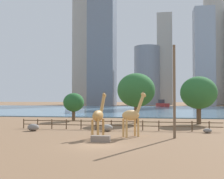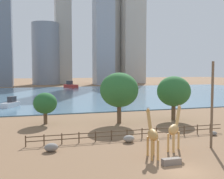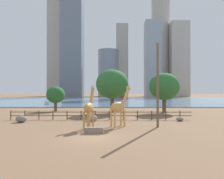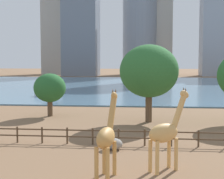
{
  "view_description": "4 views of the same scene",
  "coord_description": "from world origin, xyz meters",
  "px_view_note": "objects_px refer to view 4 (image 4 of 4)",
  "views": [
    {
      "loc": [
        5.3,
        -23.99,
        4.11
      ],
      "look_at": [
        -2.09,
        20.19,
        5.52
      ],
      "focal_mm": 45.0,
      "sensor_mm": 36.0,
      "label": 1
    },
    {
      "loc": [
        -12.62,
        -20.69,
        8.72
      ],
      "look_at": [
        1.71,
        26.94,
        5.22
      ],
      "focal_mm": 45.0,
      "sensor_mm": 36.0,
      "label": 2
    },
    {
      "loc": [
        1.76,
        -19.37,
        4.13
      ],
      "look_at": [
        1.53,
        27.85,
        4.47
      ],
      "focal_mm": 35.0,
      "sensor_mm": 36.0,
      "label": 3
    },
    {
      "loc": [
        1.28,
        -14.12,
        6.51
      ],
      "look_at": [
        -2.07,
        19.55,
        3.7
      ],
      "focal_mm": 55.0,
      "sensor_mm": 36.0,
      "label": 4
    }
  ],
  "objects_px": {
    "giraffe_tall": "(107,137)",
    "giraffe_companion": "(166,132)",
    "tree_center_broad": "(50,88)",
    "tree_right_tall": "(149,71)",
    "boat_ferry": "(49,91)",
    "boulder_by_pole": "(113,144)",
    "boat_sailboat": "(161,75)"
  },
  "relations": [
    {
      "from": "boat_ferry",
      "to": "tree_right_tall",
      "type": "bearing_deg",
      "value": 63.81
    },
    {
      "from": "boat_ferry",
      "to": "boat_sailboat",
      "type": "relative_size",
      "value": 0.72
    },
    {
      "from": "giraffe_tall",
      "to": "tree_right_tall",
      "type": "relative_size",
      "value": 0.59
    },
    {
      "from": "boulder_by_pole",
      "to": "tree_center_broad",
      "type": "xyz_separation_m",
      "value": [
        -8.93,
        14.67,
        2.91
      ]
    },
    {
      "from": "giraffe_companion",
      "to": "tree_center_broad",
      "type": "height_order",
      "value": "tree_center_broad"
    },
    {
      "from": "tree_center_broad",
      "to": "boulder_by_pole",
      "type": "bearing_deg",
      "value": -58.66
    },
    {
      "from": "tree_center_broad",
      "to": "boat_ferry",
      "type": "xyz_separation_m",
      "value": [
        -6.48,
        22.27,
        -2.34
      ]
    },
    {
      "from": "tree_center_broad",
      "to": "boat_ferry",
      "type": "distance_m",
      "value": 23.31
    },
    {
      "from": "boulder_by_pole",
      "to": "tree_center_broad",
      "type": "relative_size",
      "value": 0.27
    },
    {
      "from": "tree_center_broad",
      "to": "boat_ferry",
      "type": "bearing_deg",
      "value": 106.22
    },
    {
      "from": "boat_ferry",
      "to": "boat_sailboat",
      "type": "xyz_separation_m",
      "value": [
        23.41,
        65.48,
        0.33
      ]
    },
    {
      "from": "tree_center_broad",
      "to": "tree_right_tall",
      "type": "bearing_deg",
      "value": -13.29
    },
    {
      "from": "tree_center_broad",
      "to": "tree_right_tall",
      "type": "distance_m",
      "value": 12.11
    },
    {
      "from": "tree_center_broad",
      "to": "tree_right_tall",
      "type": "relative_size",
      "value": 0.61
    },
    {
      "from": "giraffe_companion",
      "to": "boulder_by_pole",
      "type": "xyz_separation_m",
      "value": [
        -3.56,
        4.5,
        -1.88
      ]
    },
    {
      "from": "boat_ferry",
      "to": "boat_sailboat",
      "type": "bearing_deg",
      "value": -171.74
    },
    {
      "from": "boat_ferry",
      "to": "giraffe_tall",
      "type": "bearing_deg",
      "value": 47.9
    },
    {
      "from": "tree_right_tall",
      "to": "boat_sailboat",
      "type": "bearing_deg",
      "value": 86.63
    },
    {
      "from": "giraffe_companion",
      "to": "boulder_by_pole",
      "type": "distance_m",
      "value": 6.04
    },
    {
      "from": "giraffe_companion",
      "to": "boat_sailboat",
      "type": "height_order",
      "value": "giraffe_companion"
    },
    {
      "from": "boulder_by_pole",
      "to": "giraffe_companion",
      "type": "bearing_deg",
      "value": -51.65
    },
    {
      "from": "giraffe_companion",
      "to": "tree_right_tall",
      "type": "distance_m",
      "value": 16.75
    },
    {
      "from": "giraffe_companion",
      "to": "boat_ferry",
      "type": "bearing_deg",
      "value": 74.1
    },
    {
      "from": "boulder_by_pole",
      "to": "tree_center_broad",
      "type": "height_order",
      "value": "tree_center_broad"
    },
    {
      "from": "boat_ferry",
      "to": "boat_sailboat",
      "type": "distance_m",
      "value": 69.54
    },
    {
      "from": "tree_center_broad",
      "to": "boat_sailboat",
      "type": "bearing_deg",
      "value": 79.08
    },
    {
      "from": "boulder_by_pole",
      "to": "boat_ferry",
      "type": "height_order",
      "value": "boat_ferry"
    },
    {
      "from": "tree_center_broad",
      "to": "boat_sailboat",
      "type": "xyz_separation_m",
      "value": [
        16.93,
        87.74,
        -2.01
      ]
    },
    {
      "from": "giraffe_companion",
      "to": "tree_right_tall",
      "type": "height_order",
      "value": "tree_right_tall"
    },
    {
      "from": "tree_right_tall",
      "to": "boat_sailboat",
      "type": "xyz_separation_m",
      "value": [
        5.33,
        90.48,
        -4.11
      ]
    },
    {
      "from": "giraffe_companion",
      "to": "tree_center_broad",
      "type": "relative_size",
      "value": 0.97
    },
    {
      "from": "giraffe_tall",
      "to": "giraffe_companion",
      "type": "relative_size",
      "value": 0.99
    }
  ]
}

